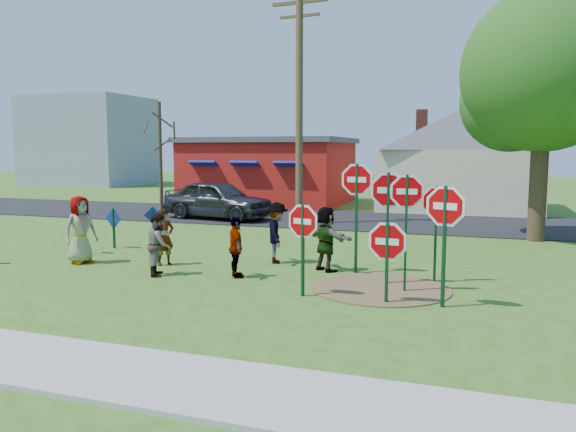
{
  "coord_description": "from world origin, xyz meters",
  "views": [
    {
      "loc": [
        6.61,
        -13.61,
        3.17
      ],
      "look_at": [
        1.61,
        0.84,
        1.37
      ],
      "focal_mm": 35.0,
      "sensor_mm": 36.0,
      "label": 1
    }
  ],
  "objects_px": {
    "stop_sign_a": "(303,229)",
    "person_a": "(80,230)",
    "stop_sign_b": "(357,190)",
    "leafy_tree": "(548,79)",
    "stop_sign_c": "(407,205)",
    "person_b": "(164,237)",
    "suv": "(218,199)",
    "stop_sign_d": "(436,209)",
    "utility_pole": "(299,102)"
  },
  "relations": [
    {
      "from": "stop_sign_a",
      "to": "person_a",
      "type": "xyz_separation_m",
      "value": [
        -7.0,
        1.41,
        -0.52
      ]
    },
    {
      "from": "stop_sign_b",
      "to": "leafy_tree",
      "type": "relative_size",
      "value": 0.34
    },
    {
      "from": "person_a",
      "to": "stop_sign_c",
      "type": "bearing_deg",
      "value": -70.87
    },
    {
      "from": "stop_sign_b",
      "to": "person_b",
      "type": "relative_size",
      "value": 1.92
    },
    {
      "from": "person_a",
      "to": "person_b",
      "type": "relative_size",
      "value": 1.23
    },
    {
      "from": "stop_sign_a",
      "to": "stop_sign_c",
      "type": "height_order",
      "value": "stop_sign_c"
    },
    {
      "from": "stop_sign_b",
      "to": "person_a",
      "type": "distance_m",
      "value": 7.8
    },
    {
      "from": "suv",
      "to": "leafy_tree",
      "type": "bearing_deg",
      "value": -88.29
    },
    {
      "from": "person_b",
      "to": "person_a",
      "type": "bearing_deg",
      "value": 132.27
    },
    {
      "from": "stop_sign_d",
      "to": "person_b",
      "type": "relative_size",
      "value": 1.59
    },
    {
      "from": "stop_sign_d",
      "to": "utility_pole",
      "type": "distance_m",
      "value": 11.62
    },
    {
      "from": "stop_sign_b",
      "to": "leafy_tree",
      "type": "bearing_deg",
      "value": 58.32
    },
    {
      "from": "person_b",
      "to": "suv",
      "type": "bearing_deg",
      "value": 47.56
    },
    {
      "from": "stop_sign_a",
      "to": "stop_sign_d",
      "type": "bearing_deg",
      "value": 55.18
    },
    {
      "from": "stop_sign_c",
      "to": "leafy_tree",
      "type": "bearing_deg",
      "value": 61.0
    },
    {
      "from": "stop_sign_a",
      "to": "stop_sign_d",
      "type": "distance_m",
      "value": 3.47
    },
    {
      "from": "leafy_tree",
      "to": "person_a",
      "type": "bearing_deg",
      "value": -146.09
    },
    {
      "from": "stop_sign_b",
      "to": "utility_pole",
      "type": "relative_size",
      "value": 0.3
    },
    {
      "from": "person_b",
      "to": "stop_sign_a",
      "type": "bearing_deg",
      "value": -83.2
    },
    {
      "from": "stop_sign_c",
      "to": "person_b",
      "type": "height_order",
      "value": "stop_sign_c"
    },
    {
      "from": "leafy_tree",
      "to": "person_b",
      "type": "bearing_deg",
      "value": -142.19
    },
    {
      "from": "person_b",
      "to": "leafy_tree",
      "type": "relative_size",
      "value": 0.18
    },
    {
      "from": "stop_sign_a",
      "to": "person_b",
      "type": "relative_size",
      "value": 1.39
    },
    {
      "from": "stop_sign_a",
      "to": "suv",
      "type": "bearing_deg",
      "value": 137.96
    },
    {
      "from": "stop_sign_a",
      "to": "stop_sign_d",
      "type": "height_order",
      "value": "stop_sign_d"
    },
    {
      "from": "suv",
      "to": "stop_sign_a",
      "type": "bearing_deg",
      "value": -136.74
    },
    {
      "from": "stop_sign_b",
      "to": "person_b",
      "type": "xyz_separation_m",
      "value": [
        -5.22,
        -0.75,
        -1.39
      ]
    },
    {
      "from": "leafy_tree",
      "to": "utility_pole",
      "type": "bearing_deg",
      "value": 171.12
    },
    {
      "from": "stop_sign_c",
      "to": "suv",
      "type": "distance_m",
      "value": 14.56
    },
    {
      "from": "stop_sign_c",
      "to": "person_a",
      "type": "height_order",
      "value": "stop_sign_c"
    },
    {
      "from": "stop_sign_b",
      "to": "utility_pole",
      "type": "height_order",
      "value": "utility_pole"
    },
    {
      "from": "stop_sign_a",
      "to": "person_a",
      "type": "bearing_deg",
      "value": -177.01
    },
    {
      "from": "utility_pole",
      "to": "leafy_tree",
      "type": "height_order",
      "value": "utility_pole"
    },
    {
      "from": "person_a",
      "to": "suv",
      "type": "distance_m",
      "value": 10.38
    },
    {
      "from": "person_b",
      "to": "utility_pole",
      "type": "height_order",
      "value": "utility_pole"
    },
    {
      "from": "person_a",
      "to": "stop_sign_a",
      "type": "bearing_deg",
      "value": -80.3
    },
    {
      "from": "stop_sign_b",
      "to": "stop_sign_c",
      "type": "distance_m",
      "value": 2.17
    },
    {
      "from": "stop_sign_a",
      "to": "stop_sign_b",
      "type": "height_order",
      "value": "stop_sign_b"
    },
    {
      "from": "stop_sign_c",
      "to": "stop_sign_a",
      "type": "bearing_deg",
      "value": -158.78
    },
    {
      "from": "person_a",
      "to": "person_b",
      "type": "distance_m",
      "value": 2.44
    },
    {
      "from": "stop_sign_c",
      "to": "utility_pole",
      "type": "xyz_separation_m",
      "value": [
        -5.82,
        10.25,
        3.25
      ]
    },
    {
      "from": "person_a",
      "to": "utility_pole",
      "type": "xyz_separation_m",
      "value": [
        3.24,
        9.95,
        4.25
      ]
    },
    {
      "from": "stop_sign_a",
      "to": "suv",
      "type": "distance_m",
      "value": 14.13
    },
    {
      "from": "person_a",
      "to": "suv",
      "type": "xyz_separation_m",
      "value": [
        -0.82,
        10.35,
        -0.03
      ]
    },
    {
      "from": "stop_sign_b",
      "to": "stop_sign_c",
      "type": "xyz_separation_m",
      "value": [
        1.46,
        -1.59,
        -0.21
      ]
    },
    {
      "from": "stop_sign_c",
      "to": "stop_sign_d",
      "type": "relative_size",
      "value": 1.13
    },
    {
      "from": "person_a",
      "to": "utility_pole",
      "type": "distance_m",
      "value": 11.29
    },
    {
      "from": "stop_sign_c",
      "to": "suv",
      "type": "relative_size",
      "value": 0.53
    },
    {
      "from": "person_b",
      "to": "suv",
      "type": "xyz_separation_m",
      "value": [
        -3.19,
        9.82,
        0.15
      ]
    },
    {
      "from": "stop_sign_a",
      "to": "stop_sign_b",
      "type": "bearing_deg",
      "value": 91.89
    }
  ]
}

